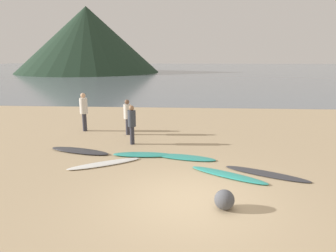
{
  "coord_description": "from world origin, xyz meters",
  "views": [
    {
      "loc": [
        -0.06,
        -7.21,
        3.61
      ],
      "look_at": [
        -0.91,
        5.66,
        0.6
      ],
      "focal_mm": 33.03,
      "sensor_mm": 36.0,
      "label": 1
    }
  ],
  "objects": [
    {
      "name": "surfboard_0",
      "position": [
        -4.13,
        3.69,
        0.05
      ],
      "size": [
        2.54,
        1.23,
        0.1
      ],
      "primitive_type": "ellipsoid",
      "rotation": [
        0.0,
        0.0,
        -0.28
      ],
      "color": "#333338",
      "rests_on": "ground"
    },
    {
      "name": "person_2",
      "position": [
        -2.32,
        4.86,
        0.95
      ],
      "size": [
        0.33,
        0.33,
        1.61
      ],
      "rotation": [
        0.0,
        0.0,
        1.65
      ],
      "color": "#2D2D38",
      "rests_on": "ground"
    },
    {
      "name": "ocean_water",
      "position": [
        0.0,
        63.79,
        0.0
      ],
      "size": [
        140.0,
        100.0,
        0.01
      ],
      "primitive_type": "cube",
      "color": "slate",
      "rests_on": "ground"
    },
    {
      "name": "surfboard_1",
      "position": [
        -2.83,
        2.41,
        0.04
      ],
      "size": [
        2.36,
        1.65,
        0.07
      ],
      "primitive_type": "ellipsoid",
      "rotation": [
        0.0,
        0.0,
        0.53
      ],
      "color": "white",
      "rests_on": "ground"
    },
    {
      "name": "ground_plane",
      "position": [
        0.0,
        10.0,
        -0.1
      ],
      "size": [
        120.0,
        120.0,
        0.2
      ],
      "primitive_type": "cube",
      "color": "tan",
      "rests_on": "ground"
    },
    {
      "name": "person_1",
      "position": [
        -2.8,
        6.37,
        0.96
      ],
      "size": [
        0.33,
        0.33,
        1.62
      ],
      "rotation": [
        0.0,
        0.0,
        4.6
      ],
      "color": "#2D2D38",
      "rests_on": "ground"
    },
    {
      "name": "surfboard_3",
      "position": [
        -0.14,
        3.22,
        0.04
      ],
      "size": [
        2.26,
        1.05,
        0.08
      ],
      "primitive_type": "ellipsoid",
      "rotation": [
        0.0,
        0.0,
        -0.22
      ],
      "color": "teal",
      "rests_on": "ground"
    },
    {
      "name": "beach_rock_near",
      "position": [
        0.83,
        -0.4,
        0.24
      ],
      "size": [
        0.48,
        0.48,
        0.48
      ],
      "primitive_type": "sphere",
      "color": "#4B4C51",
      "rests_on": "ground"
    },
    {
      "name": "surfboard_4",
      "position": [
        1.18,
        1.66,
        0.04
      ],
      "size": [
        2.36,
        1.66,
        0.08
      ],
      "primitive_type": "ellipsoid",
      "rotation": [
        0.0,
        0.0,
        -0.54
      ],
      "color": "teal",
      "rests_on": "ground"
    },
    {
      "name": "surfboard_2",
      "position": [
        -1.68,
        3.41,
        0.05
      ],
      "size": [
        2.18,
        0.59,
        0.09
      ],
      "primitive_type": "ellipsoid",
      "rotation": [
        0.0,
        0.0,
        0.03
      ],
      "color": "teal",
      "rests_on": "ground"
    },
    {
      "name": "person_0",
      "position": [
        -5.0,
        6.94,
        1.08
      ],
      "size": [
        0.37,
        0.37,
        1.83
      ],
      "rotation": [
        0.0,
        0.0,
        1.71
      ],
      "color": "#2D2D38",
      "rests_on": "ground"
    },
    {
      "name": "surfboard_5",
      "position": [
        2.37,
        1.85,
        0.03
      ],
      "size": [
        2.52,
        1.59,
        0.06
      ],
      "primitive_type": "ellipsoid",
      "rotation": [
        0.0,
        0.0,
        -0.47
      ],
      "color": "#333338",
      "rests_on": "ground"
    },
    {
      "name": "headland_hill",
      "position": [
        -20.1,
        54.94,
        6.32
      ],
      "size": [
        28.04,
        28.04,
        12.64
      ],
      "primitive_type": "cone",
      "color": "#1E3323",
      "rests_on": "ground"
    }
  ]
}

